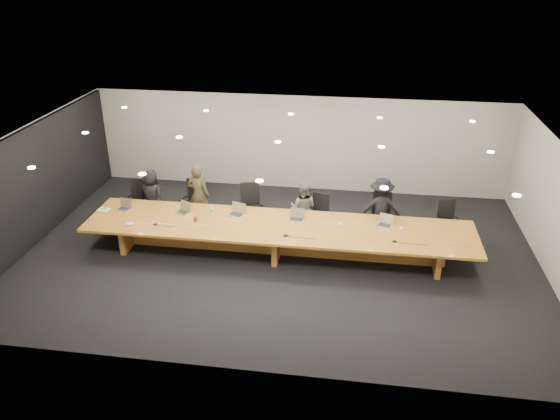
% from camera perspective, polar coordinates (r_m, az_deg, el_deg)
% --- Properties ---
extents(ground, '(12.00, 12.00, 0.00)m').
position_cam_1_polar(ground, '(12.96, -0.19, -4.56)').
color(ground, black).
rests_on(ground, ground).
extents(back_wall, '(12.00, 0.02, 2.80)m').
position_cam_1_polar(back_wall, '(16.00, 1.95, 6.98)').
color(back_wall, beige).
rests_on(back_wall, ground).
extents(left_wall_panel, '(0.08, 7.84, 2.74)m').
position_cam_1_polar(left_wall_panel, '(14.39, -24.31, 2.32)').
color(left_wall_panel, black).
rests_on(left_wall_panel, ground).
extents(conference_table, '(9.00, 1.80, 0.75)m').
position_cam_1_polar(conference_table, '(12.70, -0.20, -2.53)').
color(conference_table, brown).
rests_on(conference_table, ground).
extents(chair_far_left, '(0.58, 0.58, 1.13)m').
position_cam_1_polar(chair_far_left, '(14.75, -14.69, 0.95)').
color(chair_far_left, black).
rests_on(chair_far_left, ground).
extents(chair_left, '(0.70, 0.70, 1.16)m').
position_cam_1_polar(chair_left, '(14.33, -9.17, 0.80)').
color(chair_left, black).
rests_on(chair_left, ground).
extents(chair_mid_left, '(0.71, 0.71, 1.17)m').
position_cam_1_polar(chair_mid_left, '(13.93, -3.10, 0.40)').
color(chair_mid_left, black).
rests_on(chair_mid_left, ground).
extents(chair_mid_right, '(0.62, 0.62, 1.02)m').
position_cam_1_polar(chair_mid_right, '(13.75, 4.03, -0.34)').
color(chair_mid_right, black).
rests_on(chair_mid_right, ground).
extents(chair_right, '(0.59, 0.59, 1.11)m').
position_cam_1_polar(chair_right, '(13.76, 10.58, -0.49)').
color(chair_right, black).
rests_on(chair_right, ground).
extents(chair_far_right, '(0.70, 0.70, 1.08)m').
position_cam_1_polar(chair_far_right, '(13.82, 17.20, -1.22)').
color(chair_far_right, black).
rests_on(chair_far_right, ground).
extents(person_a, '(0.80, 0.62, 1.44)m').
position_cam_1_polar(person_a, '(14.54, -13.28, 1.44)').
color(person_a, black).
rests_on(person_a, ground).
extents(person_b, '(0.66, 0.50, 1.64)m').
position_cam_1_polar(person_b, '(14.11, -8.50, 1.54)').
color(person_b, '#332B1B').
rests_on(person_b, ground).
extents(person_c, '(0.73, 0.60, 1.36)m').
position_cam_1_polar(person_c, '(13.62, 2.44, 0.23)').
color(person_c, '#5A5A5C').
rests_on(person_c, ground).
extents(person_d, '(1.07, 0.67, 1.58)m').
position_cam_1_polar(person_d, '(13.54, 10.47, 0.16)').
color(person_d, black).
rests_on(person_d, ground).
extents(laptop_a, '(0.37, 0.30, 0.26)m').
position_cam_1_polar(laptop_a, '(13.84, -16.08, 0.53)').
color(laptop_a, tan).
rests_on(laptop_a, conference_table).
extents(laptop_b, '(0.41, 0.36, 0.26)m').
position_cam_1_polar(laptop_b, '(13.34, -10.15, 0.23)').
color(laptop_b, '#B8A98D').
rests_on(laptop_b, conference_table).
extents(laptop_c, '(0.43, 0.37, 0.29)m').
position_cam_1_polar(laptop_c, '(13.05, -4.63, 0.03)').
color(laptop_c, '#C3B095').
rests_on(laptop_c, conference_table).
extents(laptop_d, '(0.37, 0.28, 0.27)m').
position_cam_1_polar(laptop_d, '(12.77, 1.72, -0.54)').
color(laptop_d, tan).
rests_on(laptop_d, conference_table).
extents(laptop_e, '(0.39, 0.34, 0.26)m').
position_cam_1_polar(laptop_e, '(12.74, 10.90, -1.12)').
color(laptop_e, '#C2B794').
rests_on(laptop_e, conference_table).
extents(water_bottle, '(0.10, 0.10, 0.24)m').
position_cam_1_polar(water_bottle, '(13.15, -7.17, -0.01)').
color(water_bottle, '#B5C6C1').
rests_on(water_bottle, conference_table).
extents(amber_mug, '(0.12, 0.12, 0.11)m').
position_cam_1_polar(amber_mug, '(12.91, -8.81, -0.95)').
color(amber_mug, '#683012').
rests_on(amber_mug, conference_table).
extents(paper_cup_near, '(0.07, 0.07, 0.08)m').
position_cam_1_polar(paper_cup_near, '(12.62, 6.24, -1.52)').
color(paper_cup_near, white).
rests_on(paper_cup_near, conference_table).
extents(paper_cup_far, '(0.07, 0.07, 0.08)m').
position_cam_1_polar(paper_cup_far, '(12.66, 12.56, -1.94)').
color(paper_cup_far, white).
rests_on(paper_cup_far, conference_table).
extents(notepad, '(0.29, 0.25, 0.02)m').
position_cam_1_polar(notepad, '(14.02, -17.95, 0.05)').
color(notepad, white).
rests_on(notepad, conference_table).
extents(lime_gadget, '(0.15, 0.09, 0.02)m').
position_cam_1_polar(lime_gadget, '(14.02, -17.93, 0.15)').
color(lime_gadget, green).
rests_on(lime_gadget, notepad).
extents(av_box, '(0.20, 0.16, 0.03)m').
position_cam_1_polar(av_box, '(13.10, -15.50, -1.42)').
color(av_box, '#A7A7AC').
rests_on(av_box, conference_table).
extents(mic_left, '(0.11, 0.11, 0.03)m').
position_cam_1_polar(mic_left, '(12.96, -12.89, -1.42)').
color(mic_left, black).
rests_on(mic_left, conference_table).
extents(mic_center, '(0.16, 0.16, 0.03)m').
position_cam_1_polar(mic_center, '(12.14, 0.61, -2.65)').
color(mic_center, black).
rests_on(mic_center, conference_table).
extents(mic_right, '(0.16, 0.16, 0.03)m').
position_cam_1_polar(mic_right, '(12.17, 11.89, -3.18)').
color(mic_right, black).
rests_on(mic_right, conference_table).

